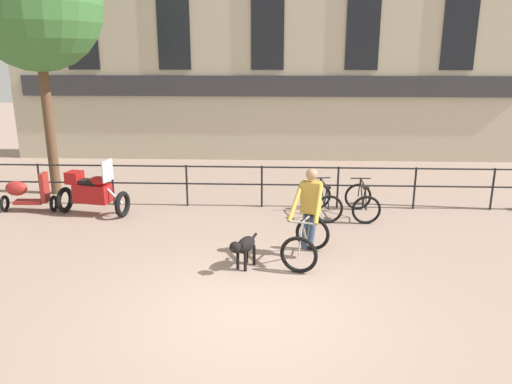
{
  "coord_description": "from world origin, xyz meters",
  "views": [
    {
      "loc": [
        0.38,
        -6.72,
        3.79
      ],
      "look_at": [
        -0.04,
        2.86,
        1.05
      ],
      "focal_mm": 35.0,
      "sensor_mm": 36.0,
      "label": 1
    }
  ],
  "objects_px": {
    "dog": "(244,246)",
    "parked_bicycle_mid_left": "(362,202)",
    "cyclist_with_bike": "(308,220)",
    "parked_bicycle_near_lamp": "(323,201)",
    "parked_motorcycle": "(92,192)",
    "parked_scooter": "(26,193)"
  },
  "relations": [
    {
      "from": "dog",
      "to": "parked_bicycle_mid_left",
      "type": "height_order",
      "value": "parked_bicycle_mid_left"
    },
    {
      "from": "cyclist_with_bike",
      "to": "dog",
      "type": "bearing_deg",
      "value": -139.36
    },
    {
      "from": "parked_bicycle_near_lamp",
      "to": "parked_bicycle_mid_left",
      "type": "bearing_deg",
      "value": 170.63
    },
    {
      "from": "parked_bicycle_mid_left",
      "to": "parked_bicycle_near_lamp",
      "type": "bearing_deg",
      "value": -1.41
    },
    {
      "from": "dog",
      "to": "parked_motorcycle",
      "type": "height_order",
      "value": "parked_motorcycle"
    },
    {
      "from": "cyclist_with_bike",
      "to": "parked_bicycle_mid_left",
      "type": "bearing_deg",
      "value": 76.81
    },
    {
      "from": "cyclist_with_bike",
      "to": "parked_bicycle_near_lamp",
      "type": "distance_m",
      "value": 2.59
    },
    {
      "from": "parked_scooter",
      "to": "parked_bicycle_near_lamp",
      "type": "bearing_deg",
      "value": -92.51
    },
    {
      "from": "parked_bicycle_mid_left",
      "to": "parked_scooter",
      "type": "height_order",
      "value": "parked_scooter"
    },
    {
      "from": "cyclist_with_bike",
      "to": "parked_bicycle_near_lamp",
      "type": "relative_size",
      "value": 1.41
    },
    {
      "from": "cyclist_with_bike",
      "to": "dog",
      "type": "distance_m",
      "value": 1.32
    },
    {
      "from": "cyclist_with_bike",
      "to": "parked_bicycle_mid_left",
      "type": "relative_size",
      "value": 1.51
    },
    {
      "from": "cyclist_with_bike",
      "to": "parked_bicycle_mid_left",
      "type": "xyz_separation_m",
      "value": [
        1.41,
        2.5,
        -0.41
      ]
    },
    {
      "from": "parked_motorcycle",
      "to": "parked_bicycle_mid_left",
      "type": "xyz_separation_m",
      "value": [
        6.38,
        0.12,
        -0.2
      ]
    },
    {
      "from": "dog",
      "to": "parked_bicycle_near_lamp",
      "type": "bearing_deg",
      "value": 88.05
    },
    {
      "from": "dog",
      "to": "parked_motorcycle",
      "type": "xyz_separation_m",
      "value": [
        -3.8,
        2.91,
        0.13
      ]
    },
    {
      "from": "cyclist_with_bike",
      "to": "parked_scooter",
      "type": "xyz_separation_m",
      "value": [
        -6.64,
        2.54,
        -0.3
      ]
    },
    {
      "from": "dog",
      "to": "parked_bicycle_mid_left",
      "type": "relative_size",
      "value": 0.75
    },
    {
      "from": "cyclist_with_bike",
      "to": "parked_scooter",
      "type": "bearing_deg",
      "value": 175.29
    },
    {
      "from": "cyclist_with_bike",
      "to": "parked_motorcycle",
      "type": "height_order",
      "value": "cyclist_with_bike"
    },
    {
      "from": "cyclist_with_bike",
      "to": "parked_scooter",
      "type": "height_order",
      "value": "cyclist_with_bike"
    },
    {
      "from": "dog",
      "to": "parked_bicycle_mid_left",
      "type": "bearing_deg",
      "value": 76.52
    }
  ]
}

